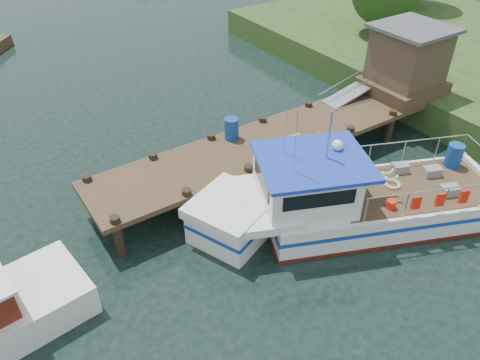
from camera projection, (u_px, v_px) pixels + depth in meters
ground_plane at (240, 180)px, 18.59m from camera, size 160.00×160.00×0.00m
dock at (365, 88)px, 20.18m from camera, size 16.60×3.00×4.78m
lobster_boat at (341, 201)px, 15.96m from camera, size 10.72×6.53×5.32m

